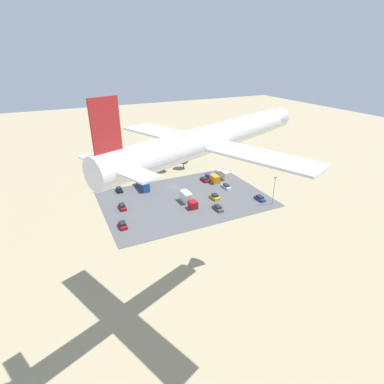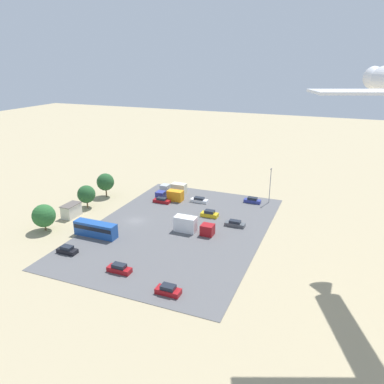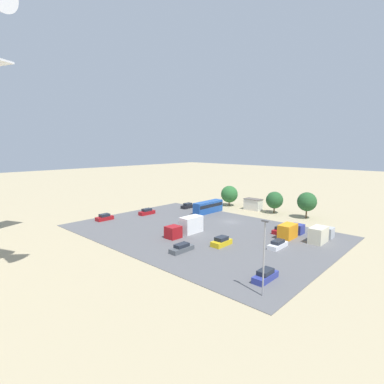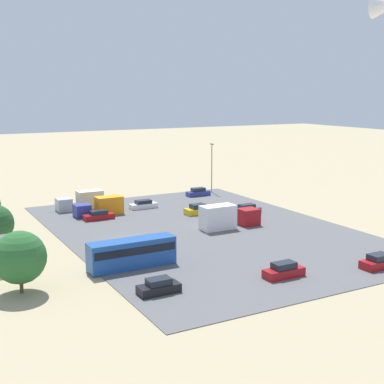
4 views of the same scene
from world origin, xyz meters
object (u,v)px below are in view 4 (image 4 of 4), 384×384
parked_car_5 (159,287)px  parked_truck_2 (102,207)px  parked_car_0 (284,271)px  parked_car_4 (143,205)px  shed_building (8,253)px  parked_truck_0 (227,217)px  parked_car_7 (379,262)px  parked_car_1 (247,209)px  parked_truck_1 (83,201)px  bus (132,252)px  parked_car_3 (198,192)px  parked_car_6 (99,216)px  parked_car_2 (198,210)px

parked_car_5 → parked_truck_2: 36.09m
parked_car_0 → parked_car_4: bearing=179.0°
shed_building → parked_truck_0: 31.32m
parked_car_7 → parked_car_1: bearing=174.7°
parked_truck_1 → bus: bearing=172.3°
parked_car_7 → parked_truck_0: (-23.45, -5.40, 0.93)m
parked_car_3 → parked_car_5: 50.44m
parked_car_6 → parked_car_4: bearing=-65.8°
shed_building → parked_car_2: bearing=112.0°
parked_car_4 → parked_truck_2: 8.02m
parked_truck_1 → parked_car_5: bearing=172.9°
parked_car_7 → parked_truck_1: (-45.96, -19.91, 0.73)m
shed_building → parked_truck_1: (-25.50, 16.66, -0.17)m
parked_car_0 → parked_truck_2: (-37.69, -7.22, 0.63)m
shed_building → bus: bus is taller
parked_car_7 → parked_truck_2: 44.45m
bus → parked_truck_1: size_ratio=1.29×
shed_building → parked_truck_2: bearing=137.8°
parked_car_6 → parked_car_7: bearing=-151.9°
parked_car_4 → parked_car_1: bearing=49.7°
parked_car_1 → parked_truck_0: 10.73m
parked_car_7 → parked_car_6: bearing=-151.9°
parked_truck_0 → parked_truck_2: size_ratio=1.18×
parked_car_0 → parked_car_2: (-30.65, 6.68, 0.01)m
parked_car_0 → parked_car_6: 35.84m
parked_car_4 → parked_truck_1: (-4.27, -9.28, 0.81)m
parked_car_0 → parked_truck_1: 44.10m
parked_car_3 → parked_car_5: (41.93, -28.04, -0.01)m
parked_car_3 → parked_car_7: (46.84, -3.00, 0.02)m
parked_car_5 → bus: bearing=175.1°
bus → parked_car_0: bus is taller
parked_car_7 → parked_car_2: bearing=-172.1°
bus → parked_truck_1: 32.69m
parked_car_6 → parked_truck_0: parked_truck_0 is taller
parked_car_5 → parked_truck_2: (-35.49, 6.52, 0.68)m
parked_car_6 → parked_car_2: bearing=-105.0°
parked_car_1 → parked_car_4: parked_car_1 is taller
parked_truck_0 → parked_truck_1: bearing=-147.2°
parked_car_4 → parked_car_7: bearing=14.3°
parked_car_2 → parked_car_7: 33.68m
parked_truck_2 → parked_car_1: bearing=-115.4°
parked_car_2 → parked_truck_2: 15.59m
parked_truck_2 → parked_car_7: bearing=-155.4°
parked_car_7 → parked_car_3: bearing=176.3°
parked_car_0 → parked_car_4: size_ratio=0.96×
parked_car_3 → parked_car_4: size_ratio=0.95×
parked_car_1 → parked_car_2: parked_car_2 is taller
parked_car_1 → parked_car_7: size_ratio=1.11×
parked_car_1 → parked_car_6: size_ratio=1.01×
parked_car_6 → parked_truck_2: (-2.92, 1.50, 0.72)m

